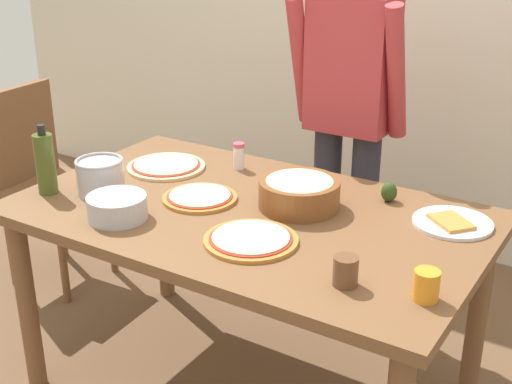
{
  "coord_description": "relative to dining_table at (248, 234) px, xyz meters",
  "views": [
    {
      "loc": [
        1.17,
        -1.82,
        1.73
      ],
      "look_at": [
        0.0,
        0.05,
        0.81
      ],
      "focal_mm": 48.7,
      "sensor_mm": 36.0,
      "label": 1
    }
  ],
  "objects": [
    {
      "name": "pizza_second_cooked",
      "position": [
        0.14,
        -0.2,
        0.1
      ],
      "size": [
        0.3,
        0.3,
        0.02
      ],
      "color": "#C67A33",
      "rests_on": "dining_table"
    },
    {
      "name": "chair_wooden_left",
      "position": [
        -1.32,
        0.25,
        -0.13
      ],
      "size": [
        0.42,
        0.42,
        0.95
      ],
      "color": "brown",
      "rests_on": "ground"
    },
    {
      "name": "cup_orange",
      "position": [
        0.71,
        -0.24,
        0.13
      ],
      "size": [
        0.07,
        0.07,
        0.08
      ],
      "primitive_type": "cylinder",
      "color": "orange",
      "rests_on": "dining_table"
    },
    {
      "name": "cup_small_brown",
      "position": [
        0.5,
        -0.28,
        0.13
      ],
      "size": [
        0.07,
        0.07,
        0.08
      ],
      "primitive_type": "cylinder",
      "color": "brown",
      "rests_on": "dining_table"
    },
    {
      "name": "dining_table",
      "position": [
        0.0,
        0.0,
        0.0
      ],
      "size": [
        1.6,
        0.96,
        0.76
      ],
      "color": "brown",
      "rests_on": "ground"
    },
    {
      "name": "pizza_cooked_on_tray",
      "position": [
        -0.2,
        -0.01,
        0.1
      ],
      "size": [
        0.27,
        0.27,
        0.02
      ],
      "color": "#C67A33",
      "rests_on": "dining_table"
    },
    {
      "name": "olive_oil_bottle",
      "position": [
        -0.7,
        -0.25,
        0.2
      ],
      "size": [
        0.07,
        0.07,
        0.26
      ],
      "color": "#47561E",
      "rests_on": "dining_table"
    },
    {
      "name": "plate_with_slice",
      "position": [
        0.63,
        0.26,
        0.1
      ],
      "size": [
        0.26,
        0.26,
        0.02
      ],
      "color": "white",
      "rests_on": "dining_table"
    },
    {
      "name": "salt_shaker",
      "position": [
        -0.25,
        0.32,
        0.14
      ],
      "size": [
        0.04,
        0.04,
        0.11
      ],
      "color": "white",
      "rests_on": "dining_table"
    },
    {
      "name": "avocado",
      "position": [
        0.38,
        0.33,
        0.13
      ],
      "size": [
        0.06,
        0.06,
        0.07
      ],
      "primitive_type": "ellipsoid",
      "color": "#2D4219",
      "rests_on": "dining_table"
    },
    {
      "name": "pizza_raw_on_board",
      "position": [
        -0.5,
        0.17,
        0.1
      ],
      "size": [
        0.31,
        0.31,
        0.02
      ],
      "color": "beige",
      "rests_on": "dining_table"
    },
    {
      "name": "popcorn_bowl",
      "position": [
        0.13,
        0.11,
        0.15
      ],
      "size": [
        0.28,
        0.28,
        0.11
      ],
      "color": "brown",
      "rests_on": "dining_table"
    },
    {
      "name": "person_cook",
      "position": [
        0.02,
        0.76,
        0.27
      ],
      "size": [
        0.49,
        0.25,
        1.62
      ],
      "color": "#2D2D38",
      "rests_on": "ground"
    },
    {
      "name": "steel_pot",
      "position": [
        -0.53,
        -0.15,
        0.16
      ],
      "size": [
        0.17,
        0.17,
        0.13
      ],
      "color": "#B7B7BC",
      "rests_on": "dining_table"
    },
    {
      "name": "mixing_bowl_steel",
      "position": [
        -0.33,
        -0.29,
        0.13
      ],
      "size": [
        0.2,
        0.2,
        0.08
      ],
      "color": "#B7B7BC",
      "rests_on": "dining_table"
    }
  ]
}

